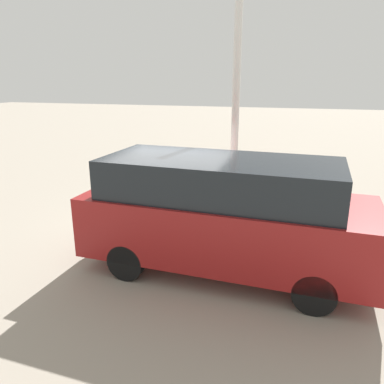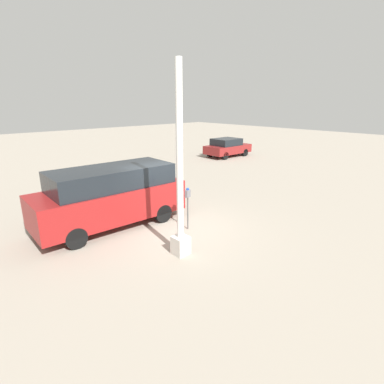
{
  "view_description": "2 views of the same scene",
  "coord_description": "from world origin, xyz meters",
  "px_view_note": "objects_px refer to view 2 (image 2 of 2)",
  "views": [
    {
      "loc": [
        2.77,
        -7.71,
        3.5
      ],
      "look_at": [
        0.39,
        0.27,
        0.95
      ],
      "focal_mm": 35.0,
      "sensor_mm": 36.0,
      "label": 1
    },
    {
      "loc": [
        6.22,
        7.87,
        4.32
      ],
      "look_at": [
        -0.77,
        0.3,
        1.19
      ],
      "focal_mm": 28.0,
      "sensor_mm": 36.0,
      "label": 2
    }
  ],
  "objects_px": {
    "parked_van": "(111,195)",
    "lamp_post": "(180,191)",
    "car_distant": "(227,147)",
    "parking_meter_near": "(188,199)"
  },
  "relations": [
    {
      "from": "lamp_post",
      "to": "car_distant",
      "type": "height_order",
      "value": "lamp_post"
    },
    {
      "from": "lamp_post",
      "to": "parking_meter_near",
      "type": "bearing_deg",
      "value": -138.66
    },
    {
      "from": "parked_van",
      "to": "lamp_post",
      "type": "bearing_deg",
      "value": 99.77
    },
    {
      "from": "parking_meter_near",
      "to": "lamp_post",
      "type": "bearing_deg",
      "value": 29.7
    },
    {
      "from": "parking_meter_near",
      "to": "parked_van",
      "type": "height_order",
      "value": "parked_van"
    },
    {
      "from": "lamp_post",
      "to": "parked_van",
      "type": "distance_m",
      "value": 3.36
    },
    {
      "from": "lamp_post",
      "to": "car_distant",
      "type": "relative_size",
      "value": 1.38
    },
    {
      "from": "lamp_post",
      "to": "parked_van",
      "type": "relative_size",
      "value": 1.02
    },
    {
      "from": "lamp_post",
      "to": "car_distant",
      "type": "bearing_deg",
      "value": -143.82
    },
    {
      "from": "car_distant",
      "to": "parking_meter_near",
      "type": "bearing_deg",
      "value": -143.17
    }
  ]
}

